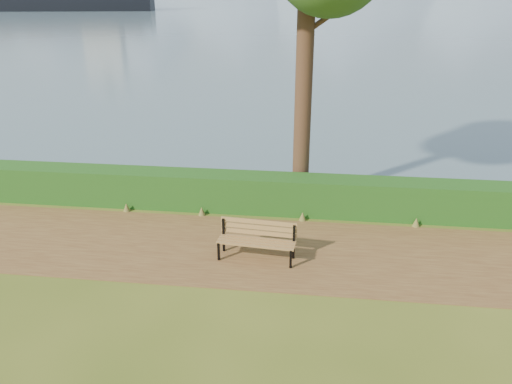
# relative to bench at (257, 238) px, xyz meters

# --- Properties ---
(ground) EXTENTS (140.00, 140.00, 0.00)m
(ground) POSITION_rel_bench_xyz_m (-0.65, 0.02, -0.50)
(ground) COLOR #425418
(ground) RESTS_ON ground
(path) EXTENTS (40.00, 3.40, 0.01)m
(path) POSITION_rel_bench_xyz_m (-0.65, 0.32, -0.50)
(path) COLOR brown
(path) RESTS_ON ground
(hedge) EXTENTS (32.00, 0.85, 1.00)m
(hedge) POSITION_rel_bench_xyz_m (-0.65, 2.62, -0.00)
(hedge) COLOR #174A15
(hedge) RESTS_ON ground
(water) EXTENTS (700.00, 510.00, 0.00)m
(water) POSITION_rel_bench_xyz_m (-0.65, 260.02, -0.50)
(water) COLOR #465C71
(water) RESTS_ON ground
(bench) EXTENTS (1.78, 0.66, 0.87)m
(bench) POSITION_rel_bench_xyz_m (0.00, 0.00, 0.00)
(bench) COLOR black
(bench) RESTS_ON ground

